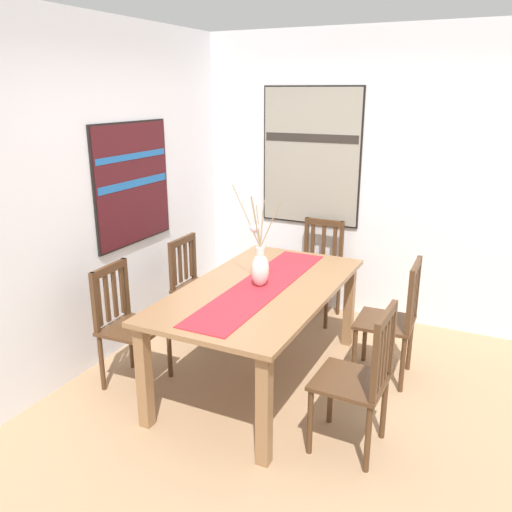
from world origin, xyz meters
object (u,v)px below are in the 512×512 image
Objects in this scene: chair_2 at (127,323)px; painting_on_side_wall at (311,157)px; chair_4 at (393,318)px; painting_on_back_wall at (132,184)px; dining_table at (261,299)px; chair_1 at (361,377)px; chair_3 at (196,285)px; centerpiece_vase at (260,265)px; chair_0 at (318,269)px.

chair_2 is 2.39m from painting_on_side_wall.
chair_2 is at bearing 161.86° from painting_on_side_wall.
chair_4 is 2.39m from painting_on_back_wall.
dining_table is at bearing -172.26° from painting_on_side_wall.
painting_on_side_wall reaches higher than chair_2.
chair_1 is 2.00m from chair_3.
centerpiece_vase is 1.12m from chair_1.
painting_on_side_wall is (0.24, 0.20, 1.04)m from chair_0.
painting_on_side_wall is at bearing 7.24° from centerpiece_vase.
centerpiece_vase is 0.56× the size of painting_on_side_wall.
centerpiece_vase is at bearing 61.35° from chair_1.
dining_table is 0.26m from centerpiece_vase.
dining_table is at bearing -62.05° from chair_2.
chair_2 is (-0.47, 0.87, -0.44)m from centerpiece_vase.
painting_on_side_wall is (1.36, -1.09, 0.13)m from painting_on_back_wall.
chair_2 is at bearing 154.30° from chair_0.
painting_on_back_wall is at bearing 72.10° from chair_1.
chair_4 is at bearing -90.00° from chair_3.
chair_4 reaches higher than chair_1.
dining_table is 1.34m from chair_0.
chair_4 reaches higher than chair_2.
centerpiece_vase is at bearing -179.87° from chair_0.
centerpiece_vase reaches higher than chair_4.
painting_on_side_wall reaches higher than painting_on_back_wall.
chair_2 is at bearing 117.77° from chair_4.
chair_0 is 1.09m from painting_on_side_wall.
chair_2 is at bearing 117.95° from dining_table.
chair_0 is at bearing 0.13° from centerpiece_vase.
chair_4 reaches higher than dining_table.
centerpiece_vase reaches higher than chair_0.
painting_on_back_wall is 0.77× the size of painting_on_side_wall.
painting_on_back_wall is (-0.25, 0.44, 0.92)m from chair_3.
chair_0 is 1.25m from chair_4.
centerpiece_vase is 1.08m from chair_2.
painting_on_side_wall is (2.07, 1.11, 1.03)m from chair_1.
dining_table is at bearing -179.23° from chair_0.
chair_0 is (1.32, 0.00, -0.44)m from centerpiece_vase.
dining_table is 1.00m from chair_3.
chair_0 is 1.93m from painting_on_back_wall.
painting_on_side_wall reaches higher than centerpiece_vase.
painting_on_side_wall is at bearing -18.14° from chair_2.
chair_4 is at bearing -133.63° from chair_0.
chair_3 is (0.46, 0.86, -0.19)m from dining_table.
centerpiece_vase is at bearing 116.90° from chair_4.
painting_on_back_wall is 1.75m from painting_on_side_wall.
centerpiece_vase is 0.72× the size of painting_on_back_wall.
chair_1 reaches higher than chair_3.
chair_0 is 1.00× the size of chair_1.
painting_on_side_wall is (1.57, 0.21, 0.87)m from dining_table.
dining_table is at bearing 117.58° from chair_4.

